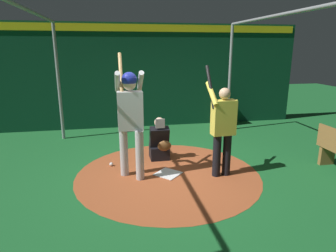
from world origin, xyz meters
TOP-DOWN VIEW (x-y plane):
  - ground_plane at (0.00, 0.00)m, footprint 25.45×25.45m
  - dirt_circle at (0.00, 0.00)m, footprint 3.46×3.46m
  - home_plate at (0.00, 0.00)m, footprint 0.59×0.59m
  - batter at (-0.02, -0.68)m, footprint 0.68×0.49m
  - catcher at (-0.82, -0.03)m, footprint 0.58×0.40m
  - visitor at (0.21, 0.97)m, footprint 0.55×0.51m
  - back_wall at (-3.73, 0.00)m, footprint 0.23×9.45m
  - cage_frame at (0.00, 0.00)m, footprint 5.63×4.67m
  - bat_rack at (-3.49, 2.45)m, footprint 0.70×0.19m
  - baseball_0 at (-0.60, -1.06)m, footprint 0.07×0.07m

SIDE VIEW (x-z plane):
  - ground_plane at x=0.00m, z-range 0.00..0.00m
  - dirt_circle at x=0.00m, z-range 0.00..0.01m
  - home_plate at x=0.00m, z-range 0.01..0.02m
  - baseball_0 at x=-0.60m, z-range 0.01..0.08m
  - catcher at x=-0.82m, z-range -0.10..0.82m
  - bat_rack at x=-3.49m, z-range -0.03..1.02m
  - visitor at x=0.21m, z-range -0.05..1.97m
  - batter at x=-0.02m, z-range 0.07..2.32m
  - back_wall at x=-3.73m, z-range 0.01..3.04m
  - cage_frame at x=0.00m, z-range 0.60..3.58m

